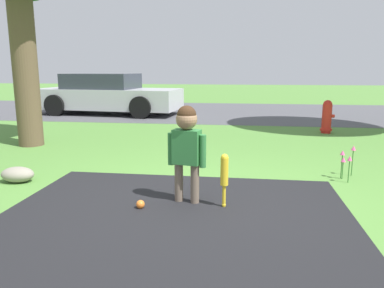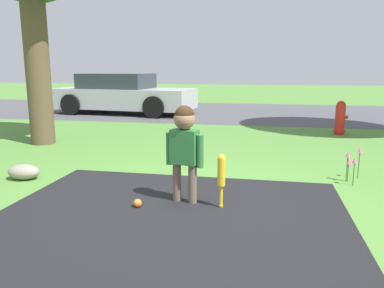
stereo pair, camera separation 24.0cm
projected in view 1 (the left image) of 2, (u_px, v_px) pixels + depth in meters
ground_plane at (200, 204)px, 3.92m from camera, size 60.00×60.00×0.00m
street_strip at (230, 112)px, 12.29m from camera, size 40.00×6.00×0.01m
child at (187, 140)px, 3.85m from camera, size 0.41×0.22×1.03m
baseball_bat at (224, 173)px, 3.76m from camera, size 0.08×0.08×0.56m
sports_ball at (140, 204)px, 3.78m from camera, size 0.09×0.09×0.09m
fire_hydrant at (327, 117)px, 8.17m from camera, size 0.29×0.26×0.72m
parked_car at (107, 95)px, 11.59m from camera, size 4.53×2.15×1.24m
flower_bed at (347, 157)px, 4.75m from camera, size 0.23×0.39×0.41m
edging_rock at (18, 174)px, 4.66m from camera, size 0.41×0.29×0.19m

